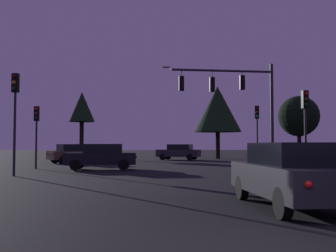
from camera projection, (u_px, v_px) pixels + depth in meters
The scene contains 13 objects.
ground_plane at pixel (152, 165), 29.56m from camera, with size 168.00×168.00×0.00m, color black.
traffic_signal_mast_arm at pixel (236, 93), 24.84m from camera, with size 7.05×0.50×6.54m.
traffic_light_corner_left at pixel (15, 104), 18.98m from camera, with size 0.34×0.38×4.85m.
traffic_light_corner_right at pixel (305, 115), 20.11m from camera, with size 0.31×0.36×4.19m.
traffic_light_median at pixel (36, 124), 24.54m from camera, with size 0.30×0.35×3.83m.
traffic_light_far_side at pixel (257, 123), 27.88m from camera, with size 0.36×0.38×4.18m.
car_nearside_lane at pixel (294, 174), 9.41m from camera, with size 1.90×4.51×1.52m.
car_crossing_right at pixel (101, 156), 23.72m from camera, with size 4.21×1.87×1.52m.
car_far_lane at pixel (179, 152), 38.86m from camera, with size 4.45×3.30×1.52m.
car_parked_lot at pixel (74, 153), 31.90m from camera, with size 4.32×3.53×1.52m.
tree_behind_sign at pixel (299, 116), 40.33m from camera, with size 4.08×4.08×6.38m.
tree_left_far at pixel (218, 109), 42.49m from camera, with size 4.98×4.98×7.67m.
tree_center_horizon at pixel (82, 108), 45.76m from camera, with size 2.94×2.94×7.51m.
Camera 1 is at (-1.84, -5.12, 1.47)m, focal length 42.99 mm.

